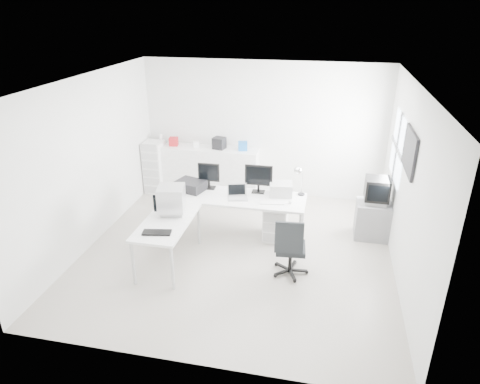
% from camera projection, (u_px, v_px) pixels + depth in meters
% --- Properties ---
extents(floor, '(5.00, 5.00, 0.01)m').
position_uv_depth(floor, '(238.00, 251.00, 7.18)').
color(floor, beige).
rests_on(floor, ground).
extents(ceiling, '(5.00, 5.00, 0.01)m').
position_uv_depth(ceiling, '(237.00, 81.00, 6.04)').
color(ceiling, white).
rests_on(ceiling, back_wall).
extents(back_wall, '(5.00, 0.02, 2.80)m').
position_uv_depth(back_wall, '(263.00, 130.00, 8.84)').
color(back_wall, silver).
rests_on(back_wall, floor).
extents(left_wall, '(0.02, 5.00, 2.80)m').
position_uv_depth(left_wall, '(90.00, 162.00, 7.08)').
color(left_wall, silver).
rests_on(left_wall, floor).
extents(right_wall, '(0.02, 5.00, 2.80)m').
position_uv_depth(right_wall, '(407.00, 187.00, 6.14)').
color(right_wall, silver).
rests_on(right_wall, floor).
extents(window, '(0.02, 1.20, 1.10)m').
position_uv_depth(window, '(398.00, 148.00, 7.13)').
color(window, white).
rests_on(window, right_wall).
extents(wall_picture, '(0.04, 0.90, 0.60)m').
position_uv_depth(wall_picture, '(410.00, 151.00, 6.03)').
color(wall_picture, black).
rests_on(wall_picture, right_wall).
extents(main_desk, '(2.40, 0.80, 0.75)m').
position_uv_depth(main_desk, '(236.00, 216.00, 7.55)').
color(main_desk, white).
rests_on(main_desk, floor).
extents(side_desk, '(0.70, 1.40, 0.75)m').
position_uv_depth(side_desk, '(168.00, 242.00, 6.72)').
color(side_desk, white).
rests_on(side_desk, floor).
extents(drawer_pedestal, '(0.40, 0.50, 0.60)m').
position_uv_depth(drawer_pedestal, '(276.00, 222.00, 7.49)').
color(drawer_pedestal, white).
rests_on(drawer_pedestal, floor).
extents(inkjet_printer, '(0.58, 0.50, 0.17)m').
position_uv_depth(inkjet_printer, '(191.00, 185.00, 7.61)').
color(inkjet_printer, black).
rests_on(inkjet_printer, main_desk).
extents(lcd_monitor_small, '(0.39, 0.23, 0.49)m').
position_uv_depth(lcd_monitor_small, '(209.00, 176.00, 7.62)').
color(lcd_monitor_small, black).
rests_on(lcd_monitor_small, main_desk).
extents(lcd_monitor_large, '(0.49, 0.20, 0.50)m').
position_uv_depth(lcd_monitor_large, '(259.00, 179.00, 7.45)').
color(lcd_monitor_large, black).
rests_on(lcd_monitor_large, main_desk).
extents(laptop, '(0.46, 0.47, 0.24)m').
position_uv_depth(laptop, '(238.00, 192.00, 7.25)').
color(laptop, '#B7B7BA').
rests_on(laptop, main_desk).
extents(white_keyboard, '(0.42, 0.18, 0.02)m').
position_uv_depth(white_keyboard, '(272.00, 203.00, 7.14)').
color(white_keyboard, white).
rests_on(white_keyboard, main_desk).
extents(white_mouse, '(0.07, 0.07, 0.07)m').
position_uv_depth(white_mouse, '(290.00, 202.00, 7.11)').
color(white_mouse, white).
rests_on(white_mouse, main_desk).
extents(laser_printer, '(0.43, 0.38, 0.22)m').
position_uv_depth(laser_printer, '(281.00, 189.00, 7.41)').
color(laser_printer, '#AAAAAA').
rests_on(laser_printer, main_desk).
extents(desk_lamp, '(0.17, 0.17, 0.48)m').
position_uv_depth(desk_lamp, '(302.00, 182.00, 7.36)').
color(desk_lamp, silver).
rests_on(desk_lamp, main_desk).
extents(crt_monitor, '(0.46, 0.46, 0.45)m').
position_uv_depth(crt_monitor, '(172.00, 201.00, 6.70)').
color(crt_monitor, '#B7B7BA').
rests_on(crt_monitor, side_desk).
extents(black_keyboard, '(0.44, 0.24, 0.03)m').
position_uv_depth(black_keyboard, '(157.00, 233.00, 6.21)').
color(black_keyboard, black).
rests_on(black_keyboard, side_desk).
extents(office_chair, '(0.61, 0.61, 0.98)m').
position_uv_depth(office_chair, '(291.00, 245.00, 6.41)').
color(office_chair, '#232627').
rests_on(office_chair, floor).
extents(tv_cabinet, '(0.60, 0.49, 0.66)m').
position_uv_depth(tv_cabinet, '(373.00, 220.00, 7.50)').
color(tv_cabinet, slate).
rests_on(tv_cabinet, floor).
extents(crt_tv, '(0.50, 0.48, 0.45)m').
position_uv_depth(crt_tv, '(377.00, 191.00, 7.27)').
color(crt_tv, black).
rests_on(crt_tv, tv_cabinet).
extents(sideboard, '(2.05, 0.51, 1.02)m').
position_uv_depth(sideboard, '(211.00, 171.00, 9.17)').
color(sideboard, white).
rests_on(sideboard, floor).
extents(clutter_box_a, '(0.20, 0.18, 0.18)m').
position_uv_depth(clutter_box_a, '(174.00, 142.00, 9.08)').
color(clutter_box_a, '#A9181E').
rests_on(clutter_box_a, sideboard).
extents(clutter_box_b, '(0.15, 0.14, 0.12)m').
position_uv_depth(clutter_box_b, '(196.00, 144.00, 9.00)').
color(clutter_box_b, white).
rests_on(clutter_box_b, sideboard).
extents(clutter_box_c, '(0.28, 0.27, 0.24)m').
position_uv_depth(clutter_box_c, '(219.00, 143.00, 8.88)').
color(clutter_box_c, black).
rests_on(clutter_box_c, sideboard).
extents(clutter_box_d, '(0.21, 0.20, 0.18)m').
position_uv_depth(clutter_box_d, '(243.00, 146.00, 8.80)').
color(clutter_box_d, '#185CA9').
rests_on(clutter_box_d, sideboard).
extents(clutter_bottle, '(0.07, 0.07, 0.22)m').
position_uv_depth(clutter_bottle, '(161.00, 139.00, 9.16)').
color(clutter_bottle, white).
rests_on(clutter_bottle, sideboard).
extents(filing_cabinet, '(0.39, 0.47, 1.12)m').
position_uv_depth(filing_cabinet, '(155.00, 167.00, 9.25)').
color(filing_cabinet, white).
rests_on(filing_cabinet, floor).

